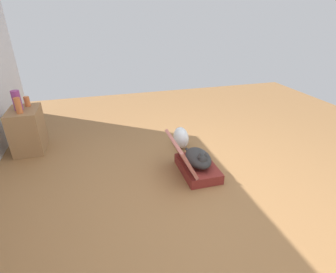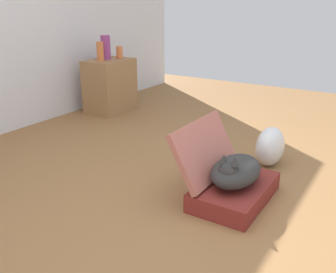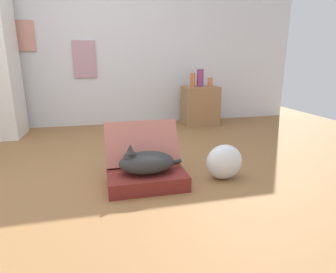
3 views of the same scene
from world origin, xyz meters
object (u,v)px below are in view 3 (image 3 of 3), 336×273
object	(u,v)px
cat	(146,162)
vase_round	(200,78)
suitcase_base	(147,179)
vase_short	(210,82)
vase_tall	(193,80)
side_table	(200,106)
plastic_bag_white	(224,162)

from	to	relation	value
cat	vase_round	bearing A→B (deg)	59.96
suitcase_base	vase_short	xyz separation A→B (m)	(1.32, 1.98, 0.60)
suitcase_base	vase_tall	distance (m)	2.37
side_table	vase_round	size ratio (longest dim) A/B	2.29
side_table	cat	bearing A→B (deg)	-120.46
suitcase_base	vase_tall	size ratio (longest dim) A/B	3.06
side_table	plastic_bag_white	bearing A→B (deg)	-104.38
suitcase_base	vase_round	bearing A→B (deg)	60.17
suitcase_base	cat	world-z (taller)	cat
cat	vase_short	world-z (taller)	vase_short
cat	vase_tall	size ratio (longest dim) A/B	2.56
plastic_bag_white	vase_round	bearing A→B (deg)	75.85
vase_short	plastic_bag_white	bearing A→B (deg)	-108.24
plastic_bag_white	vase_tall	xyz separation A→B (m)	(0.39, 2.03, 0.54)
suitcase_base	vase_tall	xyz separation A→B (m)	(1.05, 2.03, 0.63)
vase_short	side_table	bearing A→B (deg)	160.00
suitcase_base	side_table	bearing A→B (deg)	59.75
vase_tall	vase_round	xyz separation A→B (m)	(0.13, 0.04, 0.03)
side_table	vase_short	world-z (taller)	vase_short
plastic_bag_white	vase_short	world-z (taller)	vase_short
suitcase_base	cat	distance (m)	0.15
suitcase_base	cat	xyz separation A→B (m)	(-0.01, 0.00, 0.15)
plastic_bag_white	side_table	size ratio (longest dim) A/B	0.53
vase_tall	suitcase_base	bearing A→B (deg)	-117.39
suitcase_base	vase_short	distance (m)	2.45
vase_short	vase_round	bearing A→B (deg)	148.16
cat	plastic_bag_white	xyz separation A→B (m)	(0.67, -0.01, -0.06)
vase_short	vase_tall	bearing A→B (deg)	170.17
suitcase_base	side_table	distance (m)	2.36
vase_short	vase_round	distance (m)	0.17
cat	vase_round	size ratio (longest dim) A/B	2.01
vase_tall	vase_short	distance (m)	0.27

